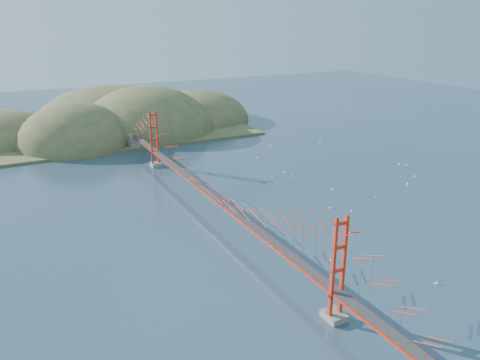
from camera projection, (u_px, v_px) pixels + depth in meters
name	position (u px, v px, depth m)	size (l,w,h in m)	color
ground	(215.00, 216.00, 74.18)	(320.00, 320.00, 0.00)	#2D465A
bridge	(213.00, 174.00, 72.03)	(2.20, 94.40, 12.00)	gray
far_headlands	(121.00, 129.00, 132.49)	(84.00, 58.00, 25.00)	olive
sailboat_5	(399.00, 164.00, 100.26)	(0.43, 0.51, 0.60)	white
sailboat_8	(271.00, 146.00, 114.03)	(0.57, 0.54, 0.64)	white
sailboat_2	(407.00, 185.00, 87.80)	(0.63, 0.51, 0.74)	white
sailboat_9	(407.00, 164.00, 99.96)	(0.42, 0.50, 0.58)	white
sailboat_6	(436.00, 283.00, 55.31)	(0.52, 0.52, 0.57)	white
sailboat_1	(332.00, 189.00, 85.57)	(0.50, 0.52, 0.58)	white
sailboat_15	(257.00, 157.00, 104.98)	(0.45, 0.56, 0.66)	white
sailboat_14	(352.00, 211.00, 75.87)	(0.57, 0.57, 0.63)	white
sailboat_10	(331.00, 260.00, 60.60)	(0.55, 0.63, 0.71)	white
sailboat_7	(272.00, 176.00, 92.41)	(0.51, 0.51, 0.58)	white
sailboat_0	(330.00, 207.00, 77.40)	(0.43, 0.50, 0.58)	white
sailboat_13	(376.00, 197.00, 81.73)	(0.59, 0.59, 0.62)	white
sailboat_4	(294.00, 160.00, 102.98)	(0.58, 0.58, 0.61)	white
sailboat_16	(285.00, 172.00, 94.74)	(0.64, 0.62, 0.72)	white
sailboat_17	(320.00, 143.00, 116.95)	(0.49, 0.40, 0.58)	white
sailboat_3	(291.00, 177.00, 92.25)	(0.62, 0.62, 0.66)	white
sailboat_12	(243.00, 152.00, 109.10)	(0.52, 0.48, 0.59)	white
sailboat_extra_0	(415.00, 176.00, 92.41)	(0.61, 0.61, 0.66)	white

